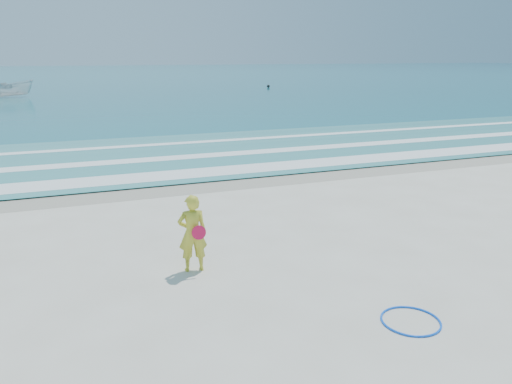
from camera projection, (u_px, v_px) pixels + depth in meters
name	position (u px, v px, depth m)	size (l,w,h in m)	color
ground	(329.00, 316.00, 7.97)	(400.00, 400.00, 0.00)	silver
wet_sand	(193.00, 184.00, 16.07)	(400.00, 2.40, 0.00)	#B2A893
ocean	(80.00, 75.00, 102.51)	(400.00, 190.00, 0.04)	#19727F
shallow	(163.00, 155.00, 20.56)	(400.00, 10.00, 0.01)	#59B7AD
foam_near	(183.00, 174.00, 17.23)	(400.00, 1.40, 0.01)	white
foam_mid	(167.00, 158.00, 19.84)	(400.00, 0.90, 0.01)	white
foam_far	(153.00, 145.00, 22.81)	(400.00, 0.60, 0.01)	white
hoop	(411.00, 321.00, 7.79)	(0.93, 0.93, 0.03)	blue
boat	(10.00, 89.00, 48.43)	(1.59, 4.24, 1.64)	silver
buoy	(268.00, 86.00, 62.47)	(0.37, 0.37, 0.37)	black
woman	(192.00, 233.00, 9.47)	(0.59, 0.43, 1.52)	gold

